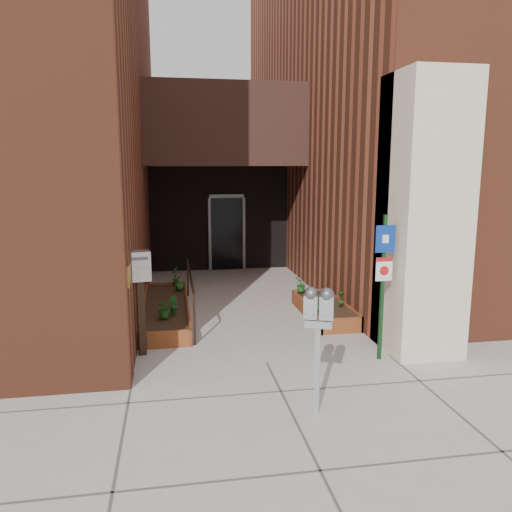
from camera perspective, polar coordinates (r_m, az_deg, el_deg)
name	(u,v)px	position (r m, az deg, el deg)	size (l,w,h in m)	color
ground	(267,363)	(7.84, 1.26, -12.15)	(80.00, 80.00, 0.00)	#9E9991
architecture	(213,92)	(14.21, -4.97, 18.22)	(20.00, 14.60, 10.00)	brown
planter_left	(166,311)	(10.23, -10.28, -6.16)	(0.90, 3.60, 0.30)	brown
planter_right	(324,310)	(10.19, 7.80, -6.14)	(0.80, 2.20, 0.30)	brown
handrail	(190,280)	(10.03, -7.53, -2.78)	(0.04, 3.34, 0.90)	black
parking_meter	(318,317)	(6.00, 7.15, -6.89)	(0.37, 0.24, 1.58)	#A9A8AB
sign_post	(383,272)	(7.83, 14.35, -1.80)	(0.31, 0.08, 2.27)	#133417
payment_dropbox	(140,281)	(8.04, -13.13, -2.76)	(0.37, 0.31, 1.69)	black
shrub_left_a	(165,308)	(9.17, -10.41, -5.83)	(0.32, 0.32, 0.35)	#1E5919
shrub_left_b	(173,305)	(9.37, -9.46, -5.55)	(0.18, 0.18, 0.33)	#18561C
shrub_left_c	(179,282)	(11.15, -8.74, -2.98)	(0.19, 0.19, 0.33)	#215F1B
shrub_left_d	(175,275)	(11.69, -9.22, -2.18)	(0.22, 0.22, 0.41)	#1E5217
shrub_right_a	(322,303)	(9.46, 7.53, -5.37)	(0.18, 0.18, 0.32)	#18561B
shrub_right_b	(341,298)	(9.90, 9.71, -4.74)	(0.16, 0.16, 0.31)	#1E5518
shrub_right_c	(301,285)	(10.88, 5.17, -3.28)	(0.28, 0.28, 0.32)	#1B611E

